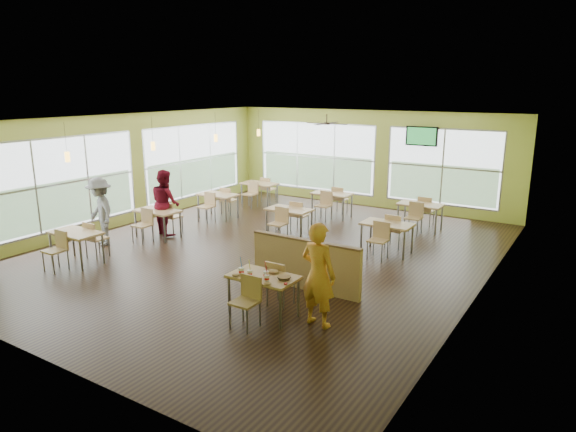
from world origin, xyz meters
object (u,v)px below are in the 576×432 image
(main_table, at_px, (263,282))
(man_plaid, at_px, (318,275))
(food_basket, at_px, (284,278))
(half_wall_divider, at_px, (305,264))

(main_table, xyz_separation_m, man_plaid, (0.98, 0.19, 0.27))
(man_plaid, relative_size, food_basket, 7.57)
(half_wall_divider, distance_m, man_plaid, 1.64)
(man_plaid, bearing_deg, main_table, 17.58)
(half_wall_divider, distance_m, food_basket, 1.49)
(main_table, height_order, half_wall_divider, half_wall_divider)
(man_plaid, distance_m, food_basket, 0.61)
(half_wall_divider, relative_size, food_basket, 10.07)
(half_wall_divider, height_order, man_plaid, man_plaid)
(main_table, distance_m, food_basket, 0.43)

